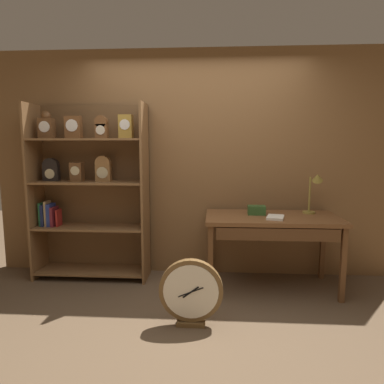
{
  "coord_description": "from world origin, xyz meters",
  "views": [
    {
      "loc": [
        0.19,
        -2.56,
        1.5
      ],
      "look_at": [
        -0.02,
        0.8,
        1.05
      ],
      "focal_mm": 31.59,
      "sensor_mm": 36.0,
      "label": 1
    }
  ],
  "objects_px": {
    "round_clock_large": "(191,292)",
    "desk_lamp": "(315,188)",
    "bookshelf": "(88,188)",
    "open_repair_manual": "(275,217)",
    "toolbox_small": "(256,210)",
    "workbench": "(272,224)"
  },
  "relations": [
    {
      "from": "round_clock_large",
      "to": "desk_lamp",
      "type": "bearing_deg",
      "value": 37.51
    },
    {
      "from": "bookshelf",
      "to": "open_repair_manual",
      "type": "distance_m",
      "value": 2.1
    },
    {
      "from": "toolbox_small",
      "to": "workbench",
      "type": "bearing_deg",
      "value": -29.21
    },
    {
      "from": "round_clock_large",
      "to": "toolbox_small",
      "type": "bearing_deg",
      "value": 54.16
    },
    {
      "from": "toolbox_small",
      "to": "round_clock_large",
      "type": "height_order",
      "value": "toolbox_small"
    },
    {
      "from": "bookshelf",
      "to": "toolbox_small",
      "type": "distance_m",
      "value": 1.91
    },
    {
      "from": "desk_lamp",
      "to": "open_repair_manual",
      "type": "bearing_deg",
      "value": -149.44
    },
    {
      "from": "workbench",
      "to": "round_clock_large",
      "type": "height_order",
      "value": "workbench"
    },
    {
      "from": "open_repair_manual",
      "to": "round_clock_large",
      "type": "xyz_separation_m",
      "value": [
        -0.81,
        -0.7,
        -0.5
      ]
    },
    {
      "from": "toolbox_small",
      "to": "round_clock_large",
      "type": "bearing_deg",
      "value": -125.84
    },
    {
      "from": "desk_lamp",
      "to": "round_clock_large",
      "type": "height_order",
      "value": "desk_lamp"
    },
    {
      "from": "desk_lamp",
      "to": "toolbox_small",
      "type": "bearing_deg",
      "value": -172.62
    },
    {
      "from": "toolbox_small",
      "to": "round_clock_large",
      "type": "distance_m",
      "value": 1.22
    },
    {
      "from": "bookshelf",
      "to": "toolbox_small",
      "type": "relative_size",
      "value": 10.75
    },
    {
      "from": "round_clock_large",
      "to": "workbench",
      "type": "bearing_deg",
      "value": 45.24
    },
    {
      "from": "bookshelf",
      "to": "workbench",
      "type": "distance_m",
      "value": 2.08
    },
    {
      "from": "bookshelf",
      "to": "open_repair_manual",
      "type": "relative_size",
      "value": 8.98
    },
    {
      "from": "toolbox_small",
      "to": "bookshelf",
      "type": "bearing_deg",
      "value": 175.25
    },
    {
      "from": "toolbox_small",
      "to": "open_repair_manual",
      "type": "height_order",
      "value": "toolbox_small"
    },
    {
      "from": "toolbox_small",
      "to": "desk_lamp",
      "type": "bearing_deg",
      "value": 7.38
    },
    {
      "from": "workbench",
      "to": "toolbox_small",
      "type": "distance_m",
      "value": 0.22
    },
    {
      "from": "workbench",
      "to": "open_repair_manual",
      "type": "xyz_separation_m",
      "value": [
        0.01,
        -0.1,
        0.1
      ]
    }
  ]
}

